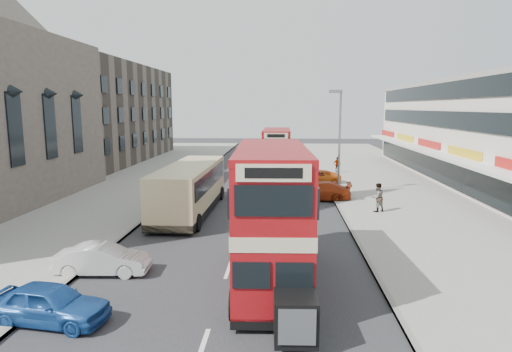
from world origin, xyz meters
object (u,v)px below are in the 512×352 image
at_px(bus_second, 277,156).
at_px(car_right_a, 318,191).
at_px(street_lamp, 339,134).
at_px(car_right_b, 315,177).
at_px(bus_main, 272,216).
at_px(car_left_near, 50,304).
at_px(coach, 190,187).
at_px(pedestrian_far, 337,164).
at_px(pedestrian_near, 378,197).
at_px(cyclist, 312,179).
at_px(car_left_front, 103,259).

height_order(bus_second, car_right_a, bus_second).
xyz_separation_m(street_lamp, car_right_b, (-1.37, 5.08, -4.15)).
bearing_deg(bus_main, car_left_near, 25.06).
bearing_deg(coach, car_right_b, 52.56).
bearing_deg(pedestrian_far, coach, -147.13).
height_order(bus_main, car_right_b, bus_main).
bearing_deg(bus_main, bus_second, -91.93).
distance_m(pedestrian_near, cyclist, 10.23).
bearing_deg(street_lamp, bus_main, -105.10).
bearing_deg(cyclist, car_left_near, -109.62).
bearing_deg(car_left_front, car_right_a, -36.94).
relative_size(street_lamp, car_right_b, 1.79).
relative_size(bus_main, cyclist, 4.63).
relative_size(street_lamp, pedestrian_near, 4.30).
height_order(bus_second, car_left_front, bus_second).
distance_m(street_lamp, car_right_a, 4.71).
relative_size(bus_second, car_right_b, 1.89).
relative_size(car_left_front, pedestrian_far, 2.39).
xyz_separation_m(street_lamp, car_left_near, (-11.64, -20.89, -4.13)).
distance_m(bus_second, car_left_front, 23.01).
bearing_deg(pedestrian_far, car_right_b, -137.07).
xyz_separation_m(bus_second, car_left_near, (-6.86, -26.01, -1.84)).
xyz_separation_m(bus_main, pedestrian_far, (6.08, 28.82, -1.78)).
xyz_separation_m(car_left_front, pedestrian_near, (13.52, 11.09, 0.47)).
xyz_separation_m(car_right_a, car_right_b, (0.21, 6.80, -0.06)).
bearing_deg(bus_second, car_right_a, 115.21).
distance_m(car_right_b, cyclist, 1.21).
relative_size(car_right_a, pedestrian_near, 2.51).
distance_m(car_left_front, pedestrian_near, 17.49).
xyz_separation_m(coach, car_left_near, (-1.41, -14.75, -1.07)).
bearing_deg(car_left_front, street_lamp, -37.93).
height_order(bus_main, coach, bus_main).
bearing_deg(coach, bus_main, -62.63).
distance_m(bus_second, cyclist, 3.79).
bearing_deg(car_left_near, pedestrian_far, -13.98).
distance_m(pedestrian_far, cyclist, 8.22).
relative_size(car_left_near, car_left_front, 1.00).
xyz_separation_m(coach, car_left_front, (-1.41, -10.62, -1.09)).
relative_size(coach, pedestrian_near, 5.86).
bearing_deg(car_right_b, car_right_a, -7.17).
relative_size(car_right_a, car_right_b, 1.04).
height_order(coach, car_right_b, coach).
bearing_deg(car_right_b, pedestrian_near, 11.39).
distance_m(bus_main, pedestrian_near, 13.43).
height_order(coach, car_right_a, coach).
height_order(car_left_near, pedestrian_near, pedestrian_near).
bearing_deg(bus_second, car_left_front, 72.72).
distance_m(bus_second, pedestrian_near, 12.76).
bearing_deg(car_right_a, car_left_near, -23.39).
xyz_separation_m(pedestrian_far, cyclist, (-3.09, -7.62, -0.27)).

